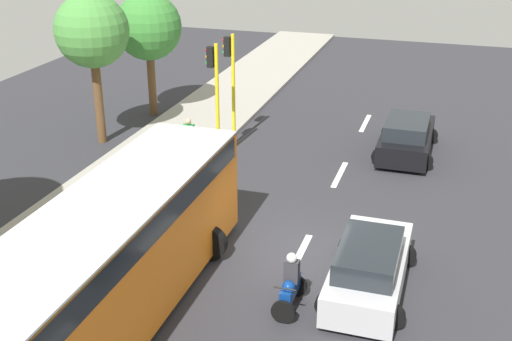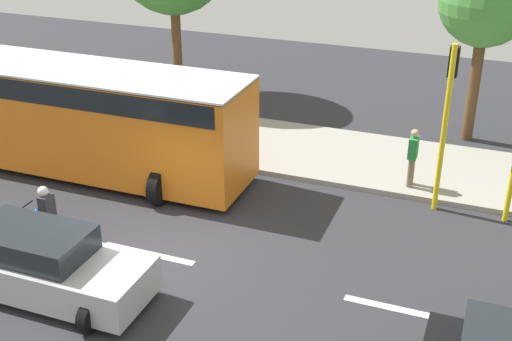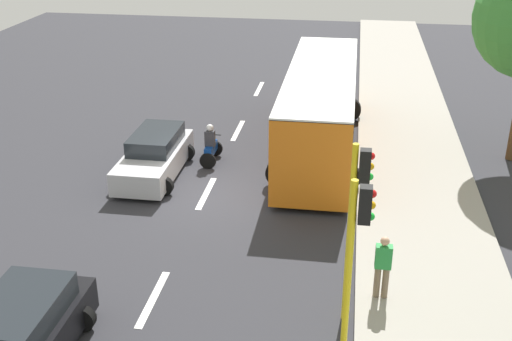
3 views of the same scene
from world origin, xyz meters
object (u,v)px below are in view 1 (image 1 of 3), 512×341
Objects in this scene: city_bus at (107,257)px; street_tree_north at (148,28)px; car_silver at (369,267)px; pedestrian_near_signal at (189,138)px; street_tree_south at (92,32)px; traffic_light_midblock at (231,74)px; traffic_light_corner at (215,86)px; car_black at (407,137)px; motorcycle at (290,286)px.

city_bus is 1.99× the size of street_tree_north.
car_silver is 0.40× the size of city_bus.
street_tree_south is at bearing -14.77° from pedestrian_near_signal.
traffic_light_midblock is (1.37, -12.33, 1.08)m from city_bus.
car_silver is 0.99× the size of traffic_light_midblock.
traffic_light_corner is at bearing 176.13° from street_tree_south.
car_black is at bearing -155.22° from pedestrian_near_signal.
city_bus is 2.44× the size of traffic_light_midblock.
traffic_light_corner is 0.75× the size of street_tree_south.
street_tree_north is (4.71, -2.43, 1.08)m from traffic_light_midblock.
car_silver is at bearing 135.38° from street_tree_north.
street_tree_north is at bearing -41.95° from traffic_light_corner.
car_black is at bearing 172.65° from street_tree_north.
pedestrian_near_signal is 0.31× the size of street_tree_north.
motorcycle is (-3.87, -1.90, -1.20)m from city_bus.
car_silver is 16.74m from street_tree_north.
traffic_light_corner is (5.24, -8.63, 2.29)m from motorcycle.
traffic_light_corner is 5.42m from street_tree_south.
pedestrian_near_signal reaches higher than motorcycle.
car_black is 0.98× the size of traffic_light_midblock.
traffic_light_midblock is (5.24, -10.43, 2.29)m from motorcycle.
car_silver is at bearing 127.46° from traffic_light_midblock.
traffic_light_corner is at bearing -133.06° from pedestrian_near_signal.
pedestrian_near_signal is (6.00, -7.81, 0.42)m from motorcycle.
street_tree_north is at bearing -52.28° from motorcycle.
street_tree_north reaches higher than car_black.
street_tree_north is at bearing -51.95° from pedestrian_near_signal.
car_silver is 10.33m from traffic_light_corner.
city_bus is 12.97m from street_tree_south.
city_bus is at bearing 26.13° from motorcycle.
traffic_light_midblock is at bearing -90.00° from traffic_light_corner.
car_silver is 0.81× the size of street_tree_north.
city_bus is at bearing 120.99° from street_tree_south.
car_black is 0.99× the size of car_silver.
city_bus is 1.82× the size of street_tree_south.
street_tree_north is at bearing -96.75° from street_tree_south.
motorcycle is (1.68, 11.36, -0.07)m from car_black.
pedestrian_near_signal is (2.12, -9.71, -0.79)m from city_bus.
street_tree_north is (6.07, -14.76, 2.17)m from city_bus.
car_silver is 14.85m from street_tree_south.
city_bus is at bearing 29.95° from car_silver.
traffic_light_midblock is 5.60m from street_tree_south.
car_black is 7.32m from traffic_light_midblock.
traffic_light_midblock is at bearing -83.68° from city_bus.
city_bus is at bearing 112.37° from street_tree_north.
city_bus is 7.19× the size of motorcycle.
traffic_light_midblock is (6.97, -9.10, 2.22)m from car_silver.
street_tree_south reaches higher than car_black.
city_bus is 12.45m from traffic_light_midblock.
motorcycle is at bearing 127.72° from street_tree_north.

